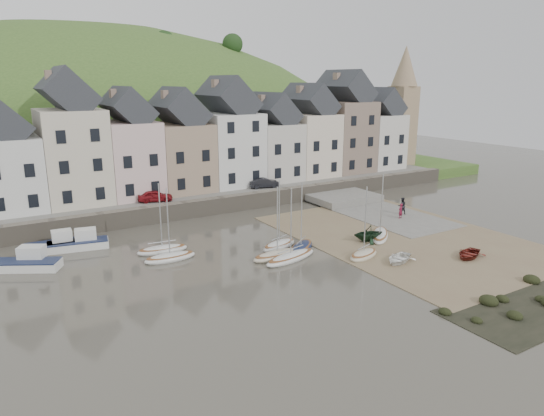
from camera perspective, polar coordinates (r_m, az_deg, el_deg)
ground at (r=41.24m, az=4.35°, el=-5.85°), size 160.00×160.00×0.00m
quay_land at (r=68.61m, az=-11.34°, el=2.91°), size 90.00×30.00×1.50m
quay_street at (r=57.99m, az=-7.45°, el=1.73°), size 70.00×7.00×0.10m
seawall at (r=55.04m, az=-5.95°, el=0.38°), size 70.00×1.20×1.80m
beach at (r=48.15m, az=15.09°, el=-3.25°), size 18.00×26.00×0.06m
slipway at (r=56.28m, az=12.09°, el=-0.44°), size 8.00×18.00×0.12m
hillside at (r=98.49m, az=-19.21°, el=-5.36°), size 134.40×84.00×84.00m
townhouse_terrace at (r=60.86m, az=-7.46°, el=7.87°), size 61.05×8.00×13.93m
church_spire at (r=79.61m, az=15.03°, el=11.79°), size 4.00×4.00×18.00m
sailboat_0 at (r=43.44m, az=-12.67°, el=-4.73°), size 4.49×1.96×6.32m
sailboat_1 at (r=41.47m, az=-11.82°, el=-5.63°), size 4.37×1.55×6.32m
sailboat_2 at (r=41.14m, az=0.63°, el=-5.48°), size 4.83×1.79×6.32m
sailboat_3 at (r=43.52m, az=0.84°, el=-4.32°), size 4.21×2.67×6.32m
sailboat_4 at (r=40.65m, az=2.20°, el=-5.74°), size 5.65×2.71×6.32m
sailboat_5 at (r=42.92m, az=3.40°, el=-4.63°), size 4.39×3.83×6.32m
sailboat_6 at (r=47.38m, az=12.47°, el=-3.08°), size 4.75×4.63×6.32m
sailboat_7 at (r=41.89m, az=10.64°, el=-5.35°), size 3.78×2.51×6.32m
motorboat_0 at (r=46.85m, az=-23.89°, el=-3.82°), size 4.87×2.02×1.70m
motorboat_1 at (r=43.29m, az=-26.82°, el=-5.64°), size 5.69×4.21×1.70m
motorboat_2 at (r=46.42m, az=-21.52°, el=-3.74°), size 5.37×2.66×1.70m
rowboat_white at (r=41.34m, az=14.55°, el=-5.70°), size 3.62×3.10×0.63m
rowboat_green at (r=45.80m, az=11.18°, el=-2.89°), size 3.40×3.10×1.54m
rowboat_red at (r=44.20m, az=21.96°, el=-4.98°), size 3.63×3.06×0.64m
person_red at (r=53.91m, az=14.76°, el=-0.32°), size 0.66×0.51×1.60m
person_dark at (r=55.49m, az=14.93°, el=0.25°), size 1.09×0.95×1.89m
car_left at (r=54.63m, az=-13.48°, el=1.38°), size 3.98×2.46×1.26m
car_right at (r=60.10m, az=-0.92°, el=2.97°), size 3.94×2.10×1.23m
shore_rocks at (r=37.71m, az=28.04°, el=-9.45°), size 14.00×6.00×0.77m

